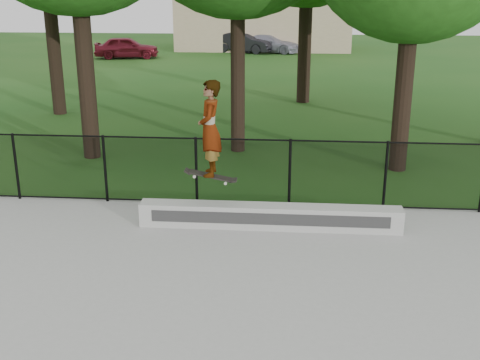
{
  "coord_description": "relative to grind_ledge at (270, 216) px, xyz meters",
  "views": [
    {
      "loc": [
        -0.05,
        -6.27,
        4.7
      ],
      "look_at": [
        -0.92,
        4.2,
        1.2
      ],
      "focal_mm": 45.0,
      "sensor_mm": 36.0,
      "label": 1
    }
  ],
  "objects": [
    {
      "name": "car_b",
      "position": [
        -2.79,
        30.45,
        0.38
      ],
      "size": [
        3.99,
        2.77,
        1.36
      ],
      "primitive_type": "imported",
      "rotation": [
        0.0,
        0.0,
        1.17
      ],
      "color": "black",
      "rests_on": "ground"
    },
    {
      "name": "chainlink_fence",
      "position": [
        0.37,
        1.2,
        0.52
      ],
      "size": [
        16.06,
        0.06,
        1.5
      ],
      "color": "black",
      "rests_on": "concrete_slab"
    },
    {
      "name": "car_c",
      "position": [
        -1.15,
        30.56,
        0.32
      ],
      "size": [
        4.22,
        2.79,
        1.23
      ],
      "primitive_type": "imported",
      "rotation": [
        0.0,
        0.0,
        1.27
      ],
      "color": "#9593A7",
      "rests_on": "ground"
    },
    {
      "name": "skater_airborne",
      "position": [
        -1.16,
        -0.01,
        1.72
      ],
      "size": [
        0.83,
        0.7,
        2.0
      ],
      "color": "black",
      "rests_on": "ground"
    },
    {
      "name": "car_a",
      "position": [
        -9.95,
        26.75,
        0.38
      ],
      "size": [
        4.15,
        2.24,
        1.35
      ],
      "primitive_type": "imported",
      "rotation": [
        0.0,
        0.0,
        1.74
      ],
      "color": "maroon",
      "rests_on": "ground"
    },
    {
      "name": "distant_building",
      "position": [
        -1.63,
        33.3,
        1.87
      ],
      "size": [
        12.4,
        6.4,
        4.3
      ],
      "color": "#C7AB8C",
      "rests_on": "ground"
    },
    {
      "name": "grind_ledge",
      "position": [
        0.0,
        0.0,
        0.0
      ],
      "size": [
        5.13,
        0.4,
        0.47
      ],
      "primitive_type": "cube",
      "color": "#B0B0AB",
      "rests_on": "concrete_slab"
    }
  ]
}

